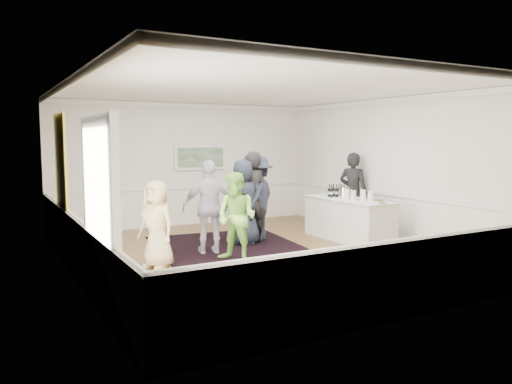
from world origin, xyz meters
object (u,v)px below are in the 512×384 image
guest_dark_b (251,198)px  guest_navy (243,202)px  ice_bucket (344,193)px  guest_lilac (210,207)px  serving_table (349,219)px  nut_bowl (379,202)px  guest_tan (156,224)px  guest_green (237,217)px  guest_dark_a (257,198)px  bartender (353,192)px

guest_dark_b → guest_navy: (-0.18, 0.02, -0.08)m
ice_bucket → guest_lilac: bearing=178.3°
serving_table → nut_bowl: nut_bowl is taller
guest_tan → guest_green: bearing=52.6°
guest_dark_a → guest_navy: (-0.43, -0.16, -0.03)m
serving_table → guest_navy: bearing=162.2°
guest_dark_b → nut_bowl: bearing=142.0°
guest_tan → guest_dark_a: guest_dark_a is taller
guest_tan → guest_navy: size_ratio=0.84×
guest_green → guest_lilac: size_ratio=0.89×
serving_table → guest_green: bearing=-170.1°
guest_tan → guest_green: size_ratio=0.94×
guest_dark_b → ice_bucket: bearing=166.6°
guest_green → nut_bowl: 3.10m
guest_navy → nut_bowl: (2.26, -1.70, 0.05)m
nut_bowl → guest_green: bearing=172.0°
guest_navy → guest_lilac: bearing=49.2°
nut_bowl → guest_tan: bearing=171.4°
guest_tan → guest_dark_a: bearing=86.2°
bartender → guest_navy: size_ratio=1.05×
serving_table → guest_green: guest_green is taller
guest_lilac → guest_green: bearing=116.9°
serving_table → bartender: bearing=45.4°
serving_table → guest_dark_b: bearing=161.2°
serving_table → ice_bucket: 0.60m
guest_navy → ice_bucket: size_ratio=7.09×
guest_tan → guest_dark_a: (2.68, 1.18, 0.18)m
serving_table → guest_dark_b: size_ratio=1.15×
guest_dark_a → guest_dark_b: guest_dark_b is taller
serving_table → nut_bowl: bearing=-91.4°
bartender → nut_bowl: bartender is taller
guest_navy → guest_dark_b: bearing=-161.3°
guest_dark_a → guest_dark_b: bearing=-5.0°
guest_tan → guest_lilac: (1.27, 0.56, 0.15)m
guest_dark_a → guest_dark_b: (-0.25, -0.18, 0.05)m
guest_green → guest_lilac: (-0.17, 0.81, 0.10)m
guest_tan → nut_bowl: guest_tan is taller
guest_tan → guest_dark_a: 2.94m
guest_navy → serving_table: bearing=-173.7°
guest_navy → nut_bowl: size_ratio=6.45×
serving_table → guest_dark_b: guest_dark_b is taller
serving_table → guest_dark_b: 2.28m
serving_table → guest_navy: guest_navy is taller
bartender → guest_lilac: bearing=68.8°
bartender → guest_lilac: size_ratio=1.05×
guest_green → ice_bucket: guest_green is taller
bartender → guest_green: 4.07m
guest_tan → guest_navy: guest_navy is taller
ice_bucket → bartender: bearing=38.2°
guest_lilac → guest_dark_b: (1.16, 0.44, 0.07)m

